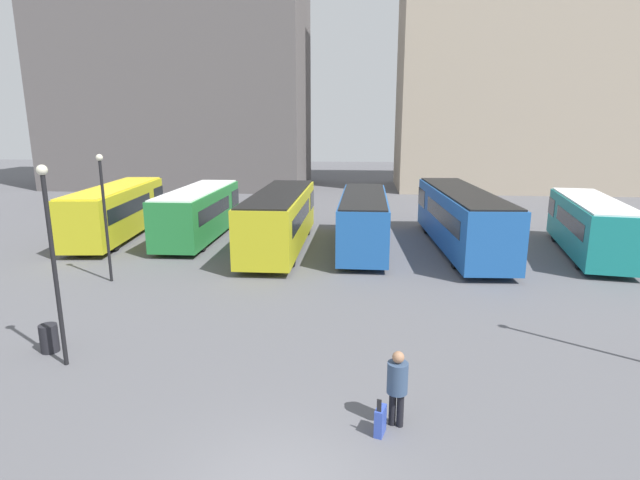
% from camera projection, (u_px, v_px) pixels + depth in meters
% --- Properties ---
extents(building_block_left, '(26.23, 12.63, 32.99)m').
position_uv_depth(building_block_left, '(176.00, 24.00, 50.95)').
color(building_block_left, '#5B5656').
rests_on(building_block_left, ground_plane).
extents(building_block_right, '(30.16, 10.80, 31.79)m').
position_uv_depth(building_block_right, '(560.00, 24.00, 47.86)').
color(building_block_right, tan).
rests_on(building_block_right, ground_plane).
extents(bus_0, '(3.44, 10.56, 3.06)m').
position_uv_depth(bus_0, '(117.00, 210.00, 29.45)').
color(bus_0, gold).
rests_on(bus_0, ground_plane).
extents(bus_1, '(2.60, 9.43, 2.95)m').
position_uv_depth(bus_1, '(199.00, 212.00, 29.18)').
color(bus_1, '#237A38').
rests_on(bus_1, ground_plane).
extents(bus_2, '(2.68, 11.14, 3.09)m').
position_uv_depth(bus_2, '(280.00, 217.00, 26.93)').
color(bus_2, gold).
rests_on(bus_2, ground_plane).
extents(bus_3, '(2.50, 10.03, 2.95)m').
position_uv_depth(bus_3, '(364.00, 219.00, 26.97)').
color(bus_3, '#1E56A3').
rests_on(bus_3, ground_plane).
extents(bus_4, '(3.26, 12.54, 3.18)m').
position_uv_depth(bus_4, '(460.00, 217.00, 26.85)').
color(bus_4, '#1E56A3').
rests_on(bus_4, ground_plane).
extents(bus_5, '(3.94, 9.64, 2.90)m').
position_uv_depth(bus_5, '(590.00, 225.00, 25.54)').
color(bus_5, '#19847F').
rests_on(bus_5, ground_plane).
extents(traveler, '(0.58, 0.58, 1.81)m').
position_uv_depth(traveler, '(397.00, 382.00, 11.07)').
color(traveler, black).
rests_on(traveler, ground_plane).
extents(suitcase, '(0.29, 0.46, 0.92)m').
position_uv_depth(suitcase, '(380.00, 421.00, 10.92)').
color(suitcase, '#334CB2').
rests_on(suitcase, ground_plane).
extents(lamp_post_0, '(0.28, 0.28, 5.43)m').
position_uv_depth(lamp_post_0, '(104.00, 208.00, 20.85)').
color(lamp_post_0, black).
rests_on(lamp_post_0, ground_plane).
extents(lamp_post_2, '(0.28, 0.28, 5.63)m').
position_uv_depth(lamp_post_2, '(52.00, 251.00, 13.39)').
color(lamp_post_2, black).
rests_on(lamp_post_2, ground_plane).
extents(trash_bin, '(0.52, 0.52, 0.85)m').
position_uv_depth(trash_bin, '(49.00, 338.00, 14.86)').
color(trash_bin, black).
rests_on(trash_bin, ground_plane).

